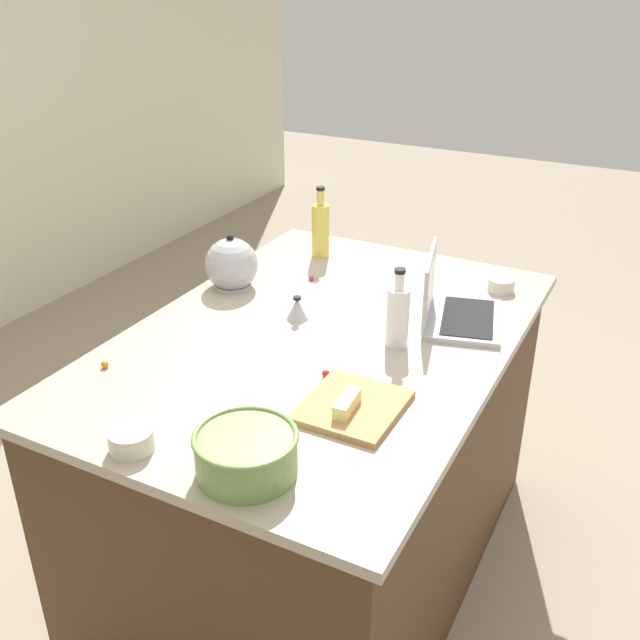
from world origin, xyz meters
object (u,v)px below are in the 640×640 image
(mixing_bowl_large, at_px, (246,453))
(kitchen_timer, at_px, (297,309))
(bottle_vinegar, at_px, (398,315))
(ramekin_medium, at_px, (501,285))
(cutting_board, at_px, (352,406))
(bottle_oil, at_px, (321,229))
(laptop, at_px, (453,308))
(butter_stick_left, at_px, (347,404))
(ramekin_small, at_px, (131,440))
(kettle, at_px, (232,265))

(mixing_bowl_large, xyz_separation_m, kitchen_timer, (0.71, 0.27, -0.02))
(mixing_bowl_large, relative_size, bottle_vinegar, 0.97)
(ramekin_medium, bearing_deg, cutting_board, 171.17)
(bottle_oil, distance_m, kitchen_timer, 0.54)
(laptop, distance_m, butter_stick_left, 0.62)
(mixing_bowl_large, distance_m, ramekin_small, 0.29)
(bottle_oil, xyz_separation_m, ramekin_small, (-1.27, -0.17, -0.08))
(bottle_oil, bearing_deg, cutting_board, -148.06)
(bottle_vinegar, height_order, ramekin_medium, bottle_vinegar)
(laptop, bearing_deg, kitchen_timer, 115.70)
(butter_stick_left, bearing_deg, ramekin_medium, -8.52)
(kettle, distance_m, ramekin_small, 0.93)
(mixing_bowl_large, distance_m, cutting_board, 0.35)
(bottle_oil, relative_size, kitchen_timer, 3.47)
(bottle_oil, relative_size, cutting_board, 1.02)
(bottle_oil, distance_m, butter_stick_left, 1.07)
(bottle_oil, bearing_deg, ramekin_small, -172.26)
(bottle_vinegar, relative_size, kitchen_timer, 3.11)
(bottle_vinegar, distance_m, kitchen_timer, 0.34)
(cutting_board, distance_m, butter_stick_left, 0.04)
(laptop, relative_size, kettle, 1.67)
(mixing_bowl_large, height_order, cutting_board, mixing_bowl_large)
(cutting_board, bearing_deg, kitchen_timer, 44.30)
(bottle_oil, height_order, kitchen_timer, bottle_oil)
(bottle_vinegar, distance_m, butter_stick_left, 0.40)
(bottle_vinegar, bearing_deg, butter_stick_left, -175.53)
(bottle_vinegar, bearing_deg, kettle, 78.74)
(cutting_board, height_order, ramekin_medium, ramekin_medium)
(cutting_board, relative_size, ramekin_medium, 2.96)
(bottle_oil, bearing_deg, butter_stick_left, -149.00)
(bottle_vinegar, bearing_deg, kitchen_timer, 87.77)
(mixing_bowl_large, bearing_deg, cutting_board, -16.55)
(bottle_vinegar, bearing_deg, mixing_bowl_large, 174.45)
(butter_stick_left, xyz_separation_m, ramekin_medium, (0.92, -0.14, -0.01))
(cutting_board, bearing_deg, mixing_bowl_large, 163.45)
(mixing_bowl_large, xyz_separation_m, butter_stick_left, (0.30, -0.10, -0.02))
(ramekin_small, bearing_deg, ramekin_medium, -22.14)
(kettle, bearing_deg, laptop, -83.13)
(butter_stick_left, bearing_deg, cutting_board, 0.00)
(laptop, height_order, ramekin_small, laptop)
(laptop, distance_m, kitchen_timer, 0.48)
(ramekin_medium, bearing_deg, bottle_oil, 90.03)
(laptop, bearing_deg, ramekin_medium, -13.88)
(kettle, height_order, ramekin_medium, kettle)
(butter_stick_left, relative_size, kitchen_timer, 1.43)
(kettle, xyz_separation_m, ramekin_small, (-0.88, -0.31, -0.05))
(cutting_board, height_order, butter_stick_left, butter_stick_left)
(kettle, bearing_deg, ramekin_small, -160.64)
(bottle_vinegar, xyz_separation_m, ramekin_medium, (0.52, -0.17, -0.07))
(kettle, relative_size, butter_stick_left, 1.94)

